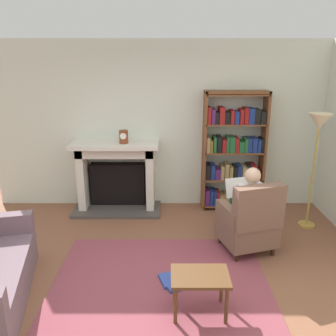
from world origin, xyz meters
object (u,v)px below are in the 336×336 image
armchair_reading (249,222)px  seated_reader (245,204)px  bookshelf (232,153)px  floor_lamp (317,132)px  side_table (199,281)px  fireplace (116,174)px  mantel_clock (122,137)px

armchair_reading → seated_reader: 0.23m
bookshelf → floor_lamp: 1.33m
armchair_reading → side_table: armchair_reading is taller
floor_lamp → armchair_reading: bearing=-144.5°
fireplace → mantel_clock: size_ratio=6.96×
armchair_reading → floor_lamp: 1.64m
seated_reader → floor_lamp: size_ratio=0.67×
floor_lamp → side_table: bearing=-133.1°
mantel_clock → floor_lamp: bearing=-11.1°
mantel_clock → bookshelf: bearing=4.4°
fireplace → seated_reader: size_ratio=1.24×
bookshelf → seated_reader: size_ratio=1.70×
bookshelf → armchair_reading: bookshelf is taller
armchair_reading → side_table: bearing=40.6°
fireplace → floor_lamp: (2.92, -0.65, 0.83)m
side_table → bookshelf: bearing=73.8°
armchair_reading → floor_lamp: bearing=-161.5°
seated_reader → fireplace: bearing=-51.9°
fireplace → bookshelf: bearing=1.1°
bookshelf → armchair_reading: (-0.02, -1.43, -0.53)m
bookshelf → fireplace: bearing=-178.9°
side_table → fireplace: bearing=114.2°
armchair_reading → seated_reader: bearing=-90.0°
mantel_clock → seated_reader: (1.70, -1.18, -0.62)m
bookshelf → mantel_clock: bearing=-175.6°
mantel_clock → floor_lamp: 2.84m
fireplace → mantel_clock: 0.67m
mantel_clock → bookshelf: 1.78m
side_table → floor_lamp: floor_lamp is taller
bookshelf → armchair_reading: size_ratio=2.00×
seated_reader → bookshelf: bearing=-109.2°
mantel_clock → armchair_reading: bearing=-36.8°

